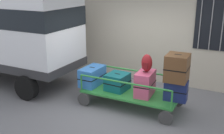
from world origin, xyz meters
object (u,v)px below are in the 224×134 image
suitcase_midleft_bottom (117,82)px  backpack (147,63)px  luggage_cart (131,94)px  suitcase_midright_middle (177,68)px  suitcase_left_bottom (92,76)px  van (9,29)px  suitcase_center_bottom (145,84)px  suitcase_midright_bottom (176,90)px

suitcase_midleft_bottom → backpack: 1.00m
luggage_cart → suitcase_midright_middle: 1.47m
suitcase_midleft_bottom → suitcase_left_bottom: bearing=179.2°
van → suitcase_midleft_bottom: van is taller
suitcase_midright_middle → backpack: (-0.75, 0.03, -0.00)m
suitcase_midleft_bottom → backpack: size_ratio=1.42×
suitcase_center_bottom → suitcase_midright_middle: size_ratio=1.11×
suitcase_midright_bottom → suitcase_left_bottom: bearing=-180.0°
suitcase_midright_bottom → van: bearing=-179.8°
van → luggage_cart: (4.13, 0.01, -1.38)m
suitcase_midleft_bottom → backpack: bearing=0.1°
luggage_cart → suitcase_left_bottom: size_ratio=3.12×
suitcase_center_bottom → suitcase_midright_bottom: bearing=1.7°
suitcase_left_bottom → suitcase_midright_bottom: suitcase_midright_bottom is taller
van → suitcase_midright_bottom: bearing=0.2°
suitcase_left_bottom → suitcase_midleft_bottom: size_ratio=1.30×
backpack → suitcase_midleft_bottom: bearing=-179.9°
van → luggage_cart: size_ratio=1.76×
van → backpack: 4.56m
suitcase_midleft_bottom → van: bearing=-179.9°
van → suitcase_left_bottom: van is taller
suitcase_center_bottom → suitcase_midleft_bottom: bearing=179.1°
luggage_cart → suitcase_center_bottom: suitcase_center_bottom is taller
van → suitcase_center_bottom: bearing=-0.0°
luggage_cart → suitcase_midright_bottom: (1.16, 0.01, 0.32)m
suitcase_left_bottom → suitcase_center_bottom: 1.54m
suitcase_midleft_bottom → suitcase_center_bottom: (0.77, -0.01, 0.09)m
suitcase_midleft_bottom → luggage_cart: bearing=-0.1°
suitcase_midright_middle → suitcase_midright_bottom: bearing=90.0°
suitcase_center_bottom → backpack: backpack is taller
suitcase_center_bottom → suitcase_midright_middle: 0.94m
suitcase_midleft_bottom → suitcase_midright_bottom: 1.54m
van → suitcase_center_bottom: (4.51, -0.00, -1.01)m
backpack → suitcase_center_bottom: bearing=-146.5°
luggage_cart → suitcase_midleft_bottom: bearing=179.9°
suitcase_left_bottom → suitcase_midright_middle: size_ratio=1.29×
suitcase_center_bottom → suitcase_midright_middle: suitcase_midright_middle is taller
van → suitcase_center_bottom: van is taller
luggage_cart → suitcase_midright_middle: (1.16, -0.03, 0.90)m
suitcase_midright_bottom → suitcase_midright_middle: suitcase_midright_middle is taller
suitcase_left_bottom → van: bearing=-179.6°
luggage_cart → suitcase_midleft_bottom: size_ratio=4.06×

